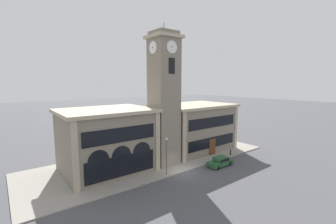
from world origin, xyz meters
The scene contains 8 objects.
ground_plane centered at (0.00, 0.00, 0.00)m, with size 300.00×300.00×0.00m, color #4C4C51.
sidewalk_kerb centered at (0.00, 7.01, 0.07)m, with size 39.63×14.01×0.15m.
clock_tower centered at (0.00, 4.49, 10.02)m, with size 4.39×4.39×21.12m.
town_hall_left_wing centered at (-8.05, 7.30, 4.47)m, with size 12.51×10.06×8.89m.
town_hall_right_wing centered at (8.98, 7.31, 4.31)m, with size 14.37×10.06×8.57m.
parked_car_near centered at (6.16, -1.51, 0.73)m, with size 4.24×1.87×1.40m.
street_lamp centered at (-2.48, 0.58, 3.57)m, with size 0.36×0.36×5.13m.
bollard centered at (11.20, 0.43, 0.67)m, with size 0.18×0.18×1.06m.
Camera 1 is at (-20.01, -22.65, 12.56)m, focal length 24.00 mm.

